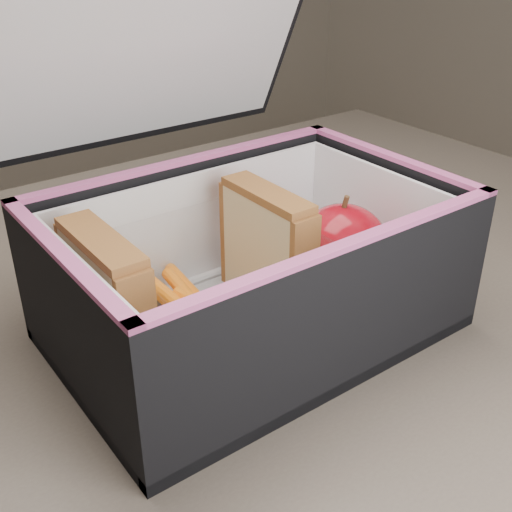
{
  "coord_description": "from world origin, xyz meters",
  "views": [
    {
      "loc": [
        -0.23,
        -0.41,
        1.07
      ],
      "look_at": [
        0.05,
        -0.03,
        0.81
      ],
      "focal_mm": 45.0,
      "sensor_mm": 36.0,
      "label": 1
    }
  ],
  "objects": [
    {
      "name": "lunch_bag",
      "position": [
        0.04,
        -0.04,
        0.82
      ],
      "size": [
        0.32,
        0.3,
        0.3
      ],
      "color": "black",
      "rests_on": "kitchen_table"
    },
    {
      "name": "sandwich_left",
      "position": [
        -0.08,
        -0.03,
        0.82
      ],
      "size": [
        0.03,
        0.1,
        0.11
      ],
      "color": "tan",
      "rests_on": "plastic_tub"
    },
    {
      "name": "sandwich_right",
      "position": [
        0.06,
        -0.03,
        0.82
      ],
      "size": [
        0.03,
        0.09,
        0.1
      ],
      "color": "tan",
      "rests_on": "plastic_tub"
    },
    {
      "name": "plastic_tub",
      "position": [
        -0.01,
        -0.03,
        0.8
      ],
      "size": [
        0.19,
        0.14,
        0.08
      ],
      "primitive_type": null,
      "color": "white",
      "rests_on": "lunch_bag"
    },
    {
      "name": "red_apple",
      "position": [
        0.13,
        -0.06,
        0.81
      ],
      "size": [
        0.1,
        0.1,
        0.08
      ],
      "rotation": [
        0.0,
        0.0,
        0.26
      ],
      "color": "#95000F",
      "rests_on": "paper_napkin"
    },
    {
      "name": "kitchen_table",
      "position": [
        0.0,
        0.0,
        0.66
      ],
      "size": [
        1.2,
        0.8,
        0.75
      ],
      "color": "brown",
      "rests_on": "ground"
    },
    {
      "name": "paper_napkin",
      "position": [
        0.13,
        -0.05,
        0.77
      ],
      "size": [
        0.09,
        0.1,
        0.01
      ],
      "primitive_type": "cube",
      "rotation": [
        0.0,
        0.0,
        -0.19
      ],
      "color": "white",
      "rests_on": "lunch_bag"
    },
    {
      "name": "carrot_sticks",
      "position": [
        -0.01,
        -0.03,
        0.79
      ],
      "size": [
        0.05,
        0.14,
        0.03
      ],
      "color": "orange",
      "rests_on": "plastic_tub"
    }
  ]
}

